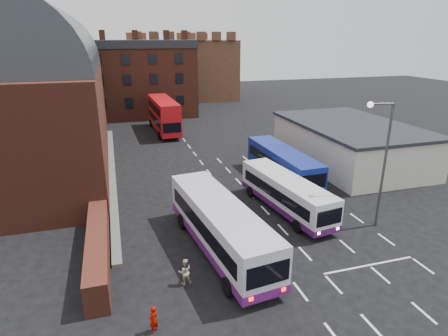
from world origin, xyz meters
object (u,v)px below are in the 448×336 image
object	(u,v)px
bus_red_double	(164,115)
street_lamp	(382,154)
bus_white_inbound	(286,192)
pedestrian_red	(153,319)
bus_blue	(283,162)
pedestrian_beige	(185,272)
bus_white_outbound	(220,224)

from	to	relation	value
bus_red_double	street_lamp	size ratio (longest dim) A/B	1.31
bus_white_inbound	street_lamp	distance (m)	7.28
bus_red_double	pedestrian_red	world-z (taller)	bus_red_double
bus_blue	pedestrian_beige	size ratio (longest dim) A/B	7.24
bus_blue	pedestrian_beige	xyz separation A→B (m)	(-11.69, -12.71, -0.99)
bus_blue	pedestrian_beige	world-z (taller)	bus_blue
bus_white_outbound	pedestrian_beige	distance (m)	3.99
bus_white_inbound	bus_white_outbound	bearing A→B (deg)	24.23
bus_white_inbound	pedestrian_beige	bearing A→B (deg)	28.14
street_lamp	pedestrian_beige	world-z (taller)	street_lamp
bus_white_inbound	pedestrian_beige	distance (m)	11.33
bus_white_inbound	pedestrian_red	size ratio (longest dim) A/B	7.41
bus_blue	pedestrian_red	size ratio (longest dim) A/B	7.94
street_lamp	bus_red_double	bearing A→B (deg)	107.61
bus_red_double	bus_white_outbound	bearing A→B (deg)	86.05
bus_red_double	pedestrian_beige	distance (m)	34.84
bus_white_outbound	pedestrian_beige	xyz separation A→B (m)	(-2.76, -2.64, -1.14)
bus_white_outbound	pedestrian_red	distance (m)	7.57
bus_blue	street_lamp	bearing A→B (deg)	100.87
pedestrian_red	bus_red_double	bearing A→B (deg)	-139.63
bus_white_outbound	bus_red_double	bearing A→B (deg)	81.19
street_lamp	pedestrian_beige	distance (m)	14.97
bus_red_double	pedestrian_red	bearing A→B (deg)	79.12
bus_white_inbound	pedestrian_red	world-z (taller)	bus_white_inbound
bus_red_double	street_lamp	world-z (taller)	street_lamp
street_lamp	pedestrian_beige	bearing A→B (deg)	-169.05
bus_white_inbound	bus_blue	distance (m)	6.58
bus_blue	street_lamp	world-z (taller)	street_lamp
pedestrian_beige	bus_red_double	bearing A→B (deg)	-93.54
bus_white_outbound	street_lamp	world-z (taller)	street_lamp
bus_white_outbound	bus_blue	bearing A→B (deg)	41.62
pedestrian_red	pedestrian_beige	world-z (taller)	pedestrian_beige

